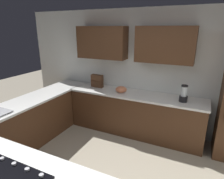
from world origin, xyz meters
TOP-DOWN VIEW (x-y plane):
  - wall_back at (0.07, -2.05)m, footprint 6.00×0.44m
  - lower_cabinets_back at (0.10, -1.72)m, footprint 2.80×0.60m
  - countertop_back at (0.10, -1.72)m, footprint 2.84×0.64m
  - lower_cabinets_side at (1.82, -0.55)m, footprint 0.60×2.90m
  - countertop_side at (1.82, -0.55)m, footprint 0.64×2.94m
  - blender at (-0.85, -1.68)m, footprint 0.15×0.15m
  - mixing_bowl at (0.40, -1.68)m, footprint 0.24×0.24m
  - spice_rack at (1.05, -1.80)m, footprint 0.28×0.11m

SIDE VIEW (x-z plane):
  - lower_cabinets_back at x=0.10m, z-range 0.00..0.86m
  - lower_cabinets_side at x=1.82m, z-range 0.00..0.86m
  - countertop_back at x=0.10m, z-range 0.86..0.90m
  - countertop_side at x=1.82m, z-range 0.86..0.90m
  - mixing_bowl at x=0.40m, z-range 0.90..1.03m
  - blender at x=-0.85m, z-range 0.88..1.20m
  - spice_rack at x=1.05m, z-range 0.90..1.19m
  - wall_back at x=0.07m, z-range 0.15..2.75m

